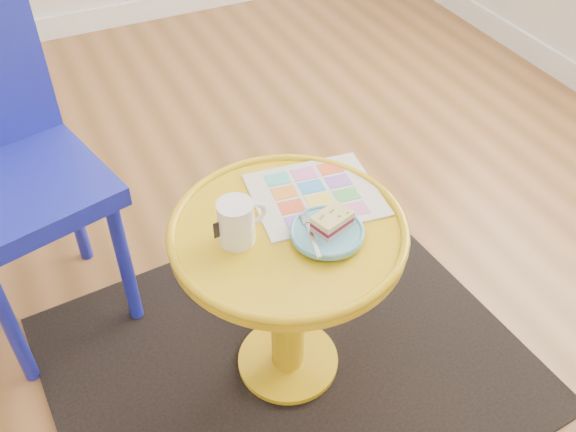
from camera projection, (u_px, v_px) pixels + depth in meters
name	position (u px, v px, depth m)	size (l,w,h in m)	color
floor	(208.00, 278.00, 2.14)	(4.00, 4.00, 0.00)	brown
rug	(288.00, 362.00, 1.89)	(1.30, 1.10, 0.01)	black
side_table	(288.00, 272.00, 1.63)	(0.57, 0.57, 0.54)	gold
chair	(1.00, 157.00, 1.71)	(0.52, 0.53, 0.98)	#1A20A9
newspaper	(315.00, 195.00, 1.62)	(0.31, 0.27, 0.01)	silver
mug	(237.00, 221.00, 1.46)	(0.12, 0.08, 0.11)	white
plate	(327.00, 233.00, 1.49)	(0.17, 0.17, 0.02)	#5DA8C5
cake_slice	(332.00, 221.00, 1.48)	(0.10, 0.08, 0.04)	#D3BC8C
fork	(311.00, 234.00, 1.48)	(0.05, 0.14, 0.00)	silver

